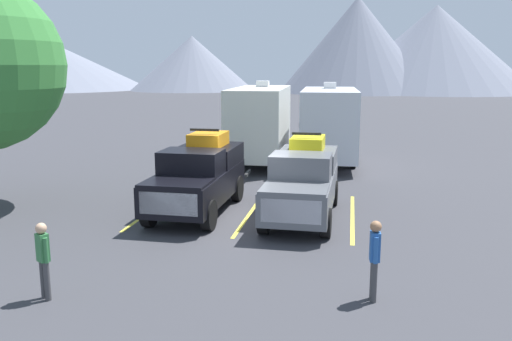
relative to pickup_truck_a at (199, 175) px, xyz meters
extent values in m
plane|color=#38383D|center=(1.71, -0.72, -1.20)|extent=(240.00, 240.00, 0.00)
cube|color=black|center=(-0.01, -0.24, -0.29)|extent=(2.12, 5.25, 0.91)
cube|color=black|center=(-0.05, -2.11, 0.20)|extent=(1.95, 1.50, 0.08)
cube|color=black|center=(-0.02, -0.70, 0.54)|extent=(1.91, 1.39, 0.76)
cube|color=slate|center=(-0.03, -1.25, 0.58)|extent=(1.76, 0.26, 0.56)
cube|color=black|center=(0.03, 1.17, 0.48)|extent=(2.01, 2.44, 0.63)
cube|color=silver|center=(-0.06, -2.81, -0.25)|extent=(1.70, 0.10, 0.64)
cylinder|color=black|center=(0.87, -2.03, -0.75)|extent=(0.30, 0.91, 0.90)
cylinder|color=black|center=(-0.96, -1.98, -0.75)|extent=(0.30, 0.91, 0.90)
cylinder|color=black|center=(0.95, 1.51, -0.75)|extent=(0.30, 0.91, 0.90)
cylinder|color=black|center=(-0.88, 1.55, -0.75)|extent=(0.30, 0.91, 0.90)
cube|color=orange|center=(0.03, 1.17, 1.02)|extent=(1.13, 1.56, 0.45)
cylinder|color=black|center=(0.46, 0.63, 1.02)|extent=(0.19, 0.44, 0.44)
cylinder|color=black|center=(-0.44, 0.65, 1.02)|extent=(0.19, 0.44, 0.44)
cylinder|color=black|center=(0.49, 1.68, 1.02)|extent=(0.19, 0.44, 0.44)
cylinder|color=black|center=(-0.41, 1.70, 1.02)|extent=(0.19, 0.44, 0.44)
cube|color=black|center=(0.02, 0.74, 1.40)|extent=(1.00, 0.10, 0.08)
cube|color=#595B60|center=(3.41, -0.26, -0.32)|extent=(2.02, 5.37, 0.92)
cube|color=#595B60|center=(3.37, -2.18, 0.18)|extent=(1.86, 1.53, 0.08)
cube|color=#595B60|center=(3.40, -0.74, 0.53)|extent=(1.82, 1.43, 0.77)
cube|color=slate|center=(3.39, -1.29, 0.56)|extent=(1.68, 0.26, 0.57)
cube|color=#595B60|center=(3.44, 1.18, 0.44)|extent=(1.92, 2.49, 0.60)
cube|color=silver|center=(3.35, -2.90, -0.27)|extent=(1.62, 0.10, 0.65)
cylinder|color=black|center=(4.24, -2.09, -0.78)|extent=(0.30, 0.84, 0.84)
cylinder|color=black|center=(2.49, -2.05, -0.78)|extent=(0.30, 0.84, 0.84)
cylinder|color=black|center=(4.32, 1.53, -0.78)|extent=(0.30, 0.84, 0.84)
cylinder|color=black|center=(2.58, 1.57, -0.78)|extent=(0.30, 0.84, 0.84)
cube|color=yellow|center=(3.44, 1.18, 0.97)|extent=(1.08, 1.59, 0.45)
cylinder|color=black|center=(3.86, 0.63, 0.96)|extent=(0.19, 0.44, 0.44)
cylinder|color=black|center=(3.00, 0.65, 0.96)|extent=(0.19, 0.44, 0.44)
cylinder|color=black|center=(3.88, 1.71, 0.96)|extent=(0.19, 0.44, 0.44)
cylinder|color=black|center=(3.03, 1.73, 0.96)|extent=(0.19, 0.44, 0.44)
cube|color=black|center=(3.43, 0.74, 1.34)|extent=(0.95, 0.10, 0.08)
cube|color=gold|center=(-1.57, 0.08, -1.20)|extent=(0.12, 5.50, 0.01)
cube|color=gold|center=(1.71, 0.08, -1.20)|extent=(0.12, 5.50, 0.01)
cube|color=gold|center=(4.98, 0.08, -1.20)|extent=(0.12, 5.50, 0.01)
cube|color=silver|center=(0.50, 9.02, 0.90)|extent=(2.74, 7.12, 3.15)
cube|color=#4C6B99|center=(-0.73, 8.96, 1.06)|extent=(0.31, 6.73, 0.24)
cube|color=silver|center=(0.45, 10.07, 2.63)|extent=(0.63, 0.73, 0.30)
cube|color=#333333|center=(0.68, 4.91, -0.88)|extent=(0.17, 1.20, 0.12)
cylinder|color=black|center=(1.65, 8.22, -0.82)|extent=(0.25, 0.77, 0.76)
cylinder|color=black|center=(-0.59, 8.13, -0.82)|extent=(0.25, 0.77, 0.76)
cylinder|color=black|center=(1.58, 9.91, -0.82)|extent=(0.25, 0.77, 0.76)
cylinder|color=black|center=(-0.66, 9.81, -0.82)|extent=(0.25, 0.77, 0.76)
cube|color=silver|center=(3.81, 9.20, 0.88)|extent=(2.80, 6.57, 3.09)
cube|color=#595960|center=(2.54, 9.15, 1.03)|extent=(0.29, 6.20, 0.24)
cube|color=silver|center=(3.77, 10.17, 2.57)|extent=(0.63, 0.73, 0.30)
cube|color=#333333|center=(3.98, 5.37, -0.88)|extent=(0.17, 1.20, 0.12)
cylinder|color=black|center=(5.01, 8.48, -0.82)|extent=(0.25, 0.77, 0.76)
cylinder|color=black|center=(2.69, 8.38, -0.82)|extent=(0.25, 0.77, 0.76)
cylinder|color=black|center=(4.94, 10.03, -0.82)|extent=(0.25, 0.77, 0.76)
cylinder|color=black|center=(2.62, 9.93, -0.82)|extent=(0.25, 0.77, 0.76)
cylinder|color=#3F3F42|center=(5.39, -6.11, -0.77)|extent=(0.12, 0.12, 0.85)
cylinder|color=#3F3F42|center=(5.38, -5.93, -0.77)|extent=(0.12, 0.12, 0.85)
cube|color=#2659A5|center=(5.39, -6.02, -0.05)|extent=(0.21, 0.26, 0.60)
sphere|color=#9E704C|center=(5.39, -6.02, 0.37)|extent=(0.23, 0.23, 0.23)
cylinder|color=#2659A5|center=(5.40, -6.16, -0.08)|extent=(0.10, 0.10, 0.54)
cylinder|color=#2659A5|center=(5.38, -5.88, -0.08)|extent=(0.10, 0.10, 0.54)
cylinder|color=#3F3F42|center=(-1.12, -7.18, -0.79)|extent=(0.12, 0.12, 0.82)
cylinder|color=#3F3F42|center=(-1.26, -7.09, -0.79)|extent=(0.12, 0.12, 0.82)
cube|color=#33723F|center=(-1.19, -7.13, -0.09)|extent=(0.30, 0.29, 0.58)
sphere|color=tan|center=(-1.19, -7.13, 0.31)|extent=(0.22, 0.22, 0.22)
cylinder|color=#33723F|center=(-1.08, -7.20, -0.12)|extent=(0.10, 0.10, 0.52)
cylinder|color=#33723F|center=(-1.30, -7.06, -0.12)|extent=(0.10, 0.10, 0.52)
cone|color=slate|center=(-58.40, 87.05, 3.96)|extent=(42.71, 42.71, 10.32)
cone|color=slate|center=(-26.34, 86.82, 4.08)|extent=(24.42, 24.42, 10.55)
cone|color=slate|center=(5.49, 84.08, 7.27)|extent=(28.08, 28.08, 16.94)
cone|color=slate|center=(19.69, 88.56, 6.65)|extent=(36.13, 36.13, 15.69)
camera|label=1|loc=(4.82, -16.42, 3.49)|focal=37.39mm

